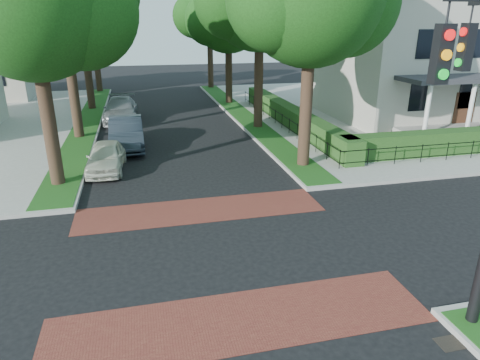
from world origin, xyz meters
The scene contains 18 objects.
ground centered at (0.00, 0.00, 0.00)m, with size 120.00×120.00×0.00m, color black.
sidewalk_ne centered at (19.50, 19.00, 0.07)m, with size 30.00×30.00×0.15m, color gray.
crosswalk_far centered at (0.00, 3.20, 0.01)m, with size 9.00×2.20×0.01m, color maroon.
crosswalk_near centered at (0.00, -3.20, 0.01)m, with size 9.00×2.20×0.01m, color maroon.
storm_drain centered at (4.30, -5.00, 0.01)m, with size 0.65×0.45×0.01m, color black.
grass_strip_ne centered at (5.40, 19.10, 0.16)m, with size 1.60×29.80×0.02m, color #1C4513.
grass_strip_nw centered at (-5.40, 19.10, 0.16)m, with size 1.60×29.80×0.02m, color #1C4513.
tree_right_far centered at (5.60, 24.22, 6.91)m, with size 7.25×6.23×9.74m.
tree_right_back centered at (5.60, 33.23, 7.27)m, with size 7.50×6.45×10.20m.
tree_left_near centered at (-5.40, 7.23, 7.27)m, with size 7.50×6.45×10.20m.
tree_left_far centered at (-5.40, 24.22, 7.12)m, with size 7.00×6.02×9.86m.
tree_left_back centered at (-5.40, 33.24, 7.41)m, with size 7.75×6.66×10.44m.
hedge_main_road centered at (7.70, 15.00, 0.75)m, with size 1.00×18.00×1.20m, color #1B4016.
fence_main_road centered at (6.90, 15.00, 0.60)m, with size 0.06×18.00×0.90m, color black, non-canonical shape.
house_victorian centered at (17.51, 15.92, 6.02)m, with size 13.00×13.05×12.48m.
parked_car_front centered at (-3.60, 8.68, 0.67)m, with size 1.58×3.94×1.34m, color silver.
parked_car_middle centered at (-2.72, 12.41, 0.83)m, with size 1.76×5.05×1.66m, color #212A32.
parked_car_rear centered at (-3.18, 19.52, 0.79)m, with size 2.21×5.43×1.57m, color gray.
Camera 1 is at (-1.93, -11.21, 6.59)m, focal length 32.00 mm.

